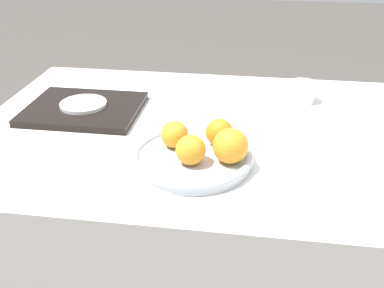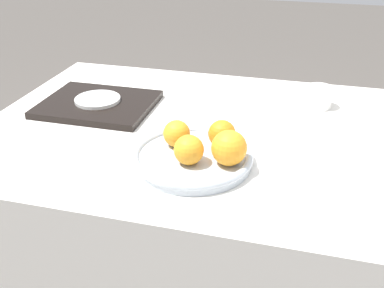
% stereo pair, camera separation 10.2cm
% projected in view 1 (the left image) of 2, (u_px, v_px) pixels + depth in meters
% --- Properties ---
extents(table, '(1.51, 0.85, 0.76)m').
position_uv_depth(table, '(248.00, 243.00, 1.36)').
color(table, silver).
rests_on(table, ground_plane).
extents(fruit_platter, '(0.28, 0.28, 0.03)m').
position_uv_depth(fruit_platter, '(192.00, 157.00, 1.03)').
color(fruit_platter, '#B2BCC6').
rests_on(fruit_platter, table).
extents(orange_0, '(0.07, 0.07, 0.07)m').
position_uv_depth(orange_0, '(191.00, 150.00, 0.98)').
color(orange_0, orange).
rests_on(orange_0, fruit_platter).
extents(orange_1, '(0.06, 0.06, 0.06)m').
position_uv_depth(orange_1, '(174.00, 134.00, 1.05)').
color(orange_1, orange).
rests_on(orange_1, fruit_platter).
extents(orange_2, '(0.07, 0.07, 0.07)m').
position_uv_depth(orange_2, '(219.00, 132.00, 1.06)').
color(orange_2, orange).
rests_on(orange_2, fruit_platter).
extents(orange_3, '(0.08, 0.08, 0.08)m').
position_uv_depth(orange_3, '(230.00, 146.00, 0.99)').
color(orange_3, orange).
rests_on(orange_3, fruit_platter).
extents(serving_tray, '(0.32, 0.26, 0.02)m').
position_uv_depth(serving_tray, '(84.00, 109.00, 1.29)').
color(serving_tray, black).
rests_on(serving_tray, table).
extents(side_plate, '(0.13, 0.13, 0.01)m').
position_uv_depth(side_plate, '(83.00, 104.00, 1.28)').
color(side_plate, silver).
rests_on(side_plate, serving_tray).
extents(cup_1, '(0.08, 0.08, 0.06)m').
position_uv_depth(cup_1, '(302.00, 92.00, 1.35)').
color(cup_1, white).
rests_on(cup_1, table).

